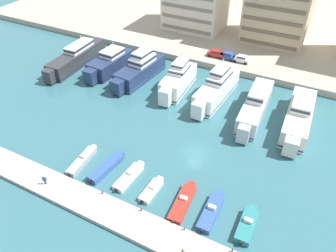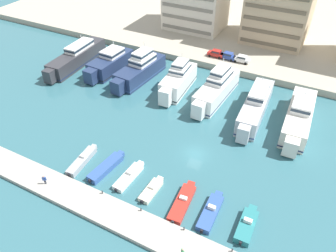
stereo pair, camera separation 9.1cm
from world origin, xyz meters
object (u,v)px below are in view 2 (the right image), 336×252
object	(u,v)px
car_red_far_left	(216,53)
yacht_charcoal_far_left	(77,57)
yacht_silver_center_right	(255,106)
motorboat_grey_far_left	(82,160)
yacht_white_center_left	(178,80)
motorboat_red_center	(182,202)
motorboat_white_mid_left	(129,176)
pedestrian_mid_deck	(44,179)
car_blue_left	(228,56)
yacht_ivory_mid_right	(299,117)
motorboat_cream_center_left	(151,190)
car_white_mid_left	(242,59)
motorboat_blue_left	(106,167)
motorboat_teal_mid_right	(247,225)
pedestrian_near_edge	(183,252)
yacht_navy_mid_left	(140,69)
motorboat_blue_center_right	(211,212)
yacht_white_center	(217,88)
yacht_navy_left	(110,63)

from	to	relation	value
car_red_far_left	yacht_charcoal_far_left	bearing A→B (deg)	-150.33
yacht_silver_center_right	motorboat_grey_far_left	xyz separation A→B (m)	(-22.05, -27.26, -1.75)
yacht_white_center_left	motorboat_red_center	xyz separation A→B (m)	(15.01, -28.68, -2.07)
motorboat_white_mid_left	pedestrian_mid_deck	world-z (taller)	pedestrian_mid_deck
yacht_charcoal_far_left	car_blue_left	bearing A→B (deg)	27.48
yacht_ivory_mid_right	car_blue_left	size ratio (longest dim) A/B	4.77
motorboat_cream_center_left	car_white_mid_left	size ratio (longest dim) A/B	1.43
motorboat_blue_left	motorboat_red_center	xyz separation A→B (m)	(14.43, -0.64, -0.09)
yacht_silver_center_right	motorboat_teal_mid_right	xyz separation A→B (m)	(6.68, -26.74, -1.72)
yacht_silver_center_right	car_red_far_left	world-z (taller)	yacht_silver_center_right
yacht_ivory_mid_right	motorboat_cream_center_left	xyz separation A→B (m)	(-16.78, -27.73, -1.79)
yacht_white_center_left	pedestrian_mid_deck	distance (m)	36.02
car_blue_left	yacht_ivory_mid_right	bearing A→B (deg)	-40.50
motorboat_grey_far_left	car_blue_left	distance (m)	46.41
motorboat_teal_mid_right	pedestrian_near_edge	xyz separation A→B (m)	(-5.92, -8.43, 1.04)
yacht_silver_center_right	pedestrian_near_edge	distance (m)	35.19
yacht_white_center_left	motorboat_red_center	distance (m)	32.44
yacht_navy_mid_left	yacht_silver_center_right	xyz separation A→B (m)	(28.28, -1.79, -0.16)
yacht_silver_center_right	motorboat_blue_left	distance (m)	31.90
yacht_navy_mid_left	motorboat_white_mid_left	world-z (taller)	yacht_navy_mid_left
motorboat_teal_mid_right	motorboat_grey_far_left	bearing A→B (deg)	-178.97
yacht_ivory_mid_right	motorboat_blue_center_right	xyz separation A→B (m)	(-7.05, -27.34, -1.70)
yacht_silver_center_right	car_red_far_left	xyz separation A→B (m)	(-15.41, 17.94, 0.32)
motorboat_teal_mid_right	motorboat_white_mid_left	bearing A→B (deg)	179.41
motorboat_blue_left	motorboat_teal_mid_right	xyz separation A→B (m)	(24.14, -0.11, 0.02)
yacht_white_center	motorboat_white_mid_left	xyz separation A→B (m)	(-3.86, -28.75, -2.11)
yacht_charcoal_far_left	yacht_navy_left	world-z (taller)	yacht_navy_left
motorboat_white_mid_left	yacht_ivory_mid_right	bearing A→B (deg)	51.51
motorboat_white_mid_left	car_white_mid_left	distance (m)	44.88
pedestrian_near_edge	pedestrian_mid_deck	xyz separation A→B (m)	(-24.40, 1.01, 0.07)
motorboat_teal_mid_right	pedestrian_near_edge	size ratio (longest dim) A/B	4.35
car_red_far_left	car_white_mid_left	bearing A→B (deg)	1.12
yacht_ivory_mid_right	car_red_far_left	world-z (taller)	yacht_ivory_mid_right
yacht_white_center_left	car_blue_left	distance (m)	17.62
car_blue_left	pedestrian_near_edge	distance (m)	54.81
motorboat_cream_center_left	motorboat_red_center	xyz separation A→B (m)	(5.34, 0.05, 0.07)
yacht_charcoal_far_left	pedestrian_near_edge	size ratio (longest dim) A/B	13.87
motorboat_grey_far_left	motorboat_red_center	world-z (taller)	motorboat_grey_far_left
yacht_ivory_mid_right	motorboat_blue_left	distance (m)	37.46
yacht_navy_left	yacht_charcoal_far_left	bearing A→B (deg)	-173.46
yacht_charcoal_far_left	car_blue_left	world-z (taller)	yacht_charcoal_far_left
yacht_charcoal_far_left	yacht_navy_left	xyz separation A→B (m)	(9.44, 1.08, 0.04)
yacht_charcoal_far_left	pedestrian_near_edge	xyz separation A→B (m)	(46.94, -35.59, -0.53)
yacht_white_center_left	pedestrian_mid_deck	size ratio (longest dim) A/B	9.02
yacht_navy_mid_left	motorboat_blue_left	world-z (taller)	yacht_navy_mid_left
motorboat_teal_mid_right	car_red_far_left	xyz separation A→B (m)	(-22.09, 44.69, 2.04)
yacht_navy_mid_left	yacht_ivory_mid_right	world-z (taller)	yacht_navy_mid_left
motorboat_blue_left	pedestrian_mid_deck	size ratio (longest dim) A/B	4.82
motorboat_white_mid_left	motorboat_teal_mid_right	bearing A→B (deg)	-0.59
pedestrian_mid_deck	motorboat_grey_far_left	bearing A→B (deg)	77.00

